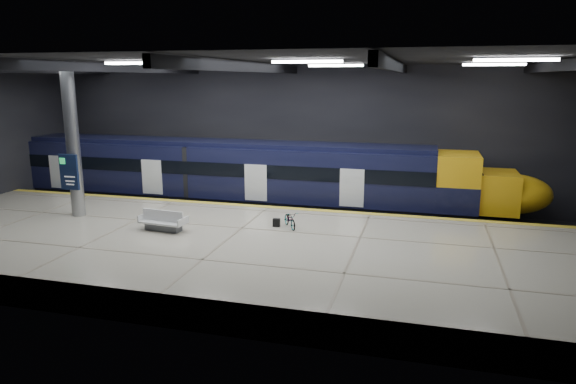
% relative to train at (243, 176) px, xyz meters
% --- Properties ---
extents(ground, '(30.00, 30.00, 0.00)m').
position_rel_train_xyz_m(ground, '(2.29, -5.50, -2.06)').
color(ground, black).
rests_on(ground, ground).
extents(room_shell, '(30.10, 16.10, 8.05)m').
position_rel_train_xyz_m(room_shell, '(2.29, -5.49, 3.66)').
color(room_shell, black).
rests_on(room_shell, ground).
extents(platform, '(30.00, 11.00, 1.10)m').
position_rel_train_xyz_m(platform, '(2.29, -8.00, -1.51)').
color(platform, beige).
rests_on(platform, ground).
extents(safety_strip, '(30.00, 0.40, 0.01)m').
position_rel_train_xyz_m(safety_strip, '(2.29, -2.75, -0.95)').
color(safety_strip, yellow).
rests_on(safety_strip, platform).
extents(rails, '(30.00, 1.52, 0.16)m').
position_rel_train_xyz_m(rails, '(2.29, 0.00, -1.98)').
color(rails, gray).
rests_on(rails, ground).
extents(train, '(29.40, 2.84, 3.79)m').
position_rel_train_xyz_m(train, '(0.00, 0.00, 0.00)').
color(train, black).
rests_on(train, ground).
extents(bench, '(2.05, 1.01, 0.87)m').
position_rel_train_xyz_m(bench, '(-0.73, -7.70, -0.65)').
color(bench, '#595B60').
rests_on(bench, platform).
extents(bicycle, '(1.14, 1.42, 0.72)m').
position_rel_train_xyz_m(bicycle, '(4.25, -5.92, -0.60)').
color(bicycle, '#99999E').
rests_on(bicycle, platform).
extents(pannier_bag, '(0.31, 0.19, 0.35)m').
position_rel_train_xyz_m(pannier_bag, '(3.65, -5.92, -0.78)').
color(pannier_bag, black).
rests_on(pannier_bag, platform).
extents(info_column, '(0.90, 0.78, 6.90)m').
position_rel_train_xyz_m(info_column, '(-5.71, -6.52, 2.40)').
color(info_column, '#9EA0A5').
rests_on(info_column, platform).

